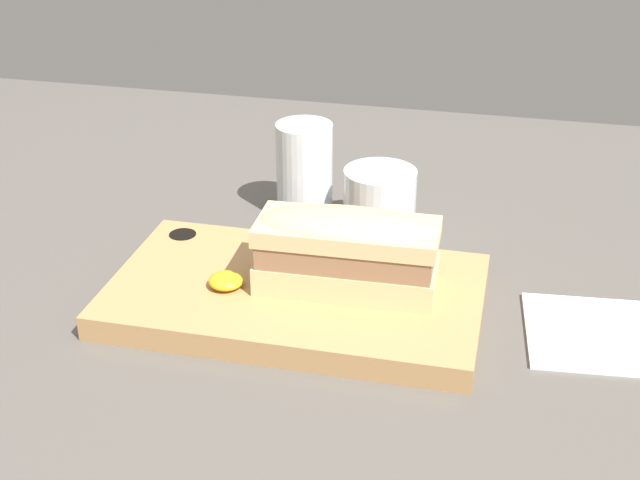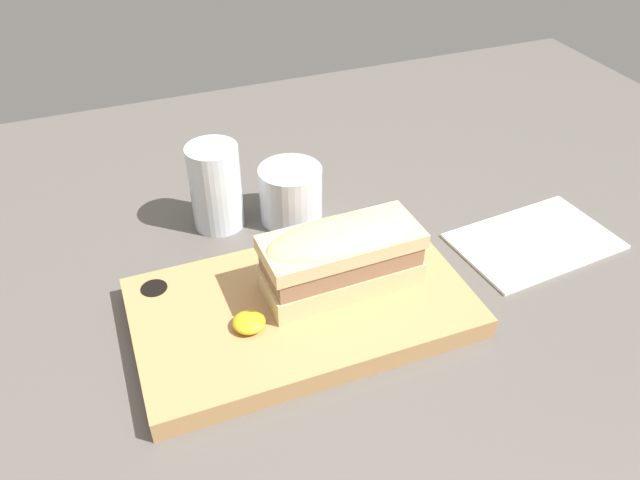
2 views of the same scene
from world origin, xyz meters
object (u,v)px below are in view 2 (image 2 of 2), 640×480
(sandwich, at_px, (341,254))
(napkin, at_px, (534,241))
(serving_board, at_px, (305,306))
(water_glass, at_px, (216,192))
(wine_glass, at_px, (291,195))

(sandwich, bearing_deg, napkin, 1.96)
(serving_board, height_order, water_glass, water_glass)
(sandwich, distance_m, wine_glass, 0.17)
(serving_board, relative_size, napkin, 1.71)
(serving_board, distance_m, napkin, 0.31)
(serving_board, height_order, sandwich, sandwich)
(serving_board, xyz_separation_m, water_glass, (-0.04, 0.20, 0.04))
(serving_board, bearing_deg, water_glass, 102.74)
(serving_board, bearing_deg, napkin, 2.85)
(wine_glass, xyz_separation_m, napkin, (0.27, -0.16, -0.03))
(water_glass, height_order, napkin, water_glass)
(water_glass, bearing_deg, serving_board, -77.26)
(napkin, bearing_deg, water_glass, 152.82)
(sandwich, xyz_separation_m, wine_glass, (0.00, 0.17, -0.03))
(water_glass, height_order, wine_glass, water_glass)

